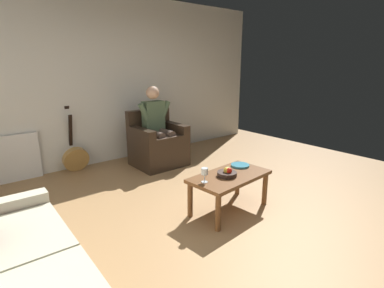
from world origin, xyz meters
TOP-DOWN VIEW (x-y plane):
  - ground_plane at (0.00, 0.00)m, footprint 6.79×6.79m
  - wall_back at (0.00, -2.81)m, footprint 6.06×0.06m
  - armchair at (-0.25, -2.06)m, footprint 0.79×0.72m
  - person_seated at (-0.25, -2.04)m, footprint 0.61×0.58m
  - coffee_table at (0.00, -0.16)m, footprint 0.99×0.59m
  - guitar at (0.93, -2.61)m, footprint 0.39×0.33m
  - radiator at (1.70, -2.74)m, footprint 0.59×0.06m
  - wine_glass_near at (0.37, -0.18)m, footprint 0.07×0.07m
  - fruit_bowl at (0.06, -0.15)m, footprint 0.22×0.22m
  - decorative_dish at (-0.31, -0.28)m, footprint 0.22×0.22m

SIDE VIEW (x-z plane):
  - ground_plane at x=0.00m, z-range 0.00..0.00m
  - guitar at x=0.93m, z-range -0.28..0.75m
  - armchair at x=-0.25m, z-range -0.12..0.79m
  - radiator at x=1.70m, z-range 0.00..0.69m
  - coffee_table at x=0.00m, z-range 0.15..0.59m
  - decorative_dish at x=-0.31m, z-range 0.44..0.46m
  - fruit_bowl at x=0.06m, z-range 0.43..0.53m
  - wine_glass_near at x=0.37m, z-range 0.47..0.63m
  - person_seated at x=-0.25m, z-range 0.06..1.36m
  - wall_back at x=0.00m, z-range 0.00..2.77m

